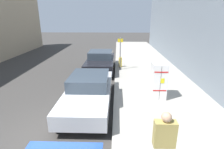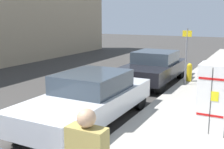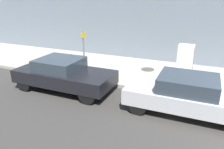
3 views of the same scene
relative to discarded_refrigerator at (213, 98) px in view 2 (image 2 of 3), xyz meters
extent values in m
cube|color=white|center=(0.00, 0.00, 0.00)|extent=(0.65, 0.71, 1.63)
cube|color=black|center=(0.00, 0.36, 0.00)|extent=(0.01, 0.01, 1.55)
cube|color=yellow|center=(-0.08, 0.36, 0.13)|extent=(0.16, 0.01, 0.22)
cube|color=red|center=(0.00, 0.36, 0.52)|extent=(0.58, 0.01, 0.05)
cube|color=red|center=(0.00, 0.36, -0.33)|extent=(0.58, 0.01, 0.05)
cylinder|color=slate|center=(1.67, -4.49, 0.31)|extent=(0.07, 0.07, 2.25)
cube|color=yellow|center=(1.67, -4.47, 1.23)|extent=(0.36, 0.02, 0.24)
cylinder|color=gold|center=(1.65, -5.14, -0.49)|extent=(0.22, 0.22, 0.65)
sphere|color=gold|center=(1.65, -5.14, -0.14)|extent=(0.20, 0.20, 0.20)
sphere|color=tan|center=(0.83, 4.21, 0.74)|extent=(0.22, 0.22, 0.22)
cube|color=black|center=(3.08, -4.67, -0.36)|extent=(1.87, 4.30, 0.55)
cube|color=#2D3842|center=(3.08, -4.89, 0.17)|extent=(1.65, 1.81, 0.50)
cylinder|color=black|center=(2.27, -3.11, -0.63)|extent=(0.22, 0.69, 0.69)
cylinder|color=black|center=(3.88, -3.11, -0.63)|extent=(0.22, 0.69, 0.69)
cylinder|color=black|center=(2.27, -6.23, -0.63)|extent=(0.22, 0.69, 0.69)
cylinder|color=black|center=(3.88, -6.23, -0.63)|extent=(0.22, 0.69, 0.69)
cube|color=silver|center=(3.08, 0.63, -0.38)|extent=(1.82, 4.64, 0.55)
cube|color=#2D3842|center=(3.08, 0.40, 0.15)|extent=(1.60, 1.95, 0.50)
cylinder|color=black|center=(2.30, 2.38, -0.65)|extent=(0.22, 0.65, 0.65)
cylinder|color=black|center=(3.86, 2.38, -0.65)|extent=(0.22, 0.65, 0.65)
cylinder|color=black|center=(2.30, -1.11, -0.65)|extent=(0.22, 0.65, 0.65)
cylinder|color=black|center=(3.86, -1.11, -0.65)|extent=(0.22, 0.65, 0.65)
camera|label=1|loc=(1.88, 7.46, 2.75)|focal=28.00mm
camera|label=2|loc=(-0.82, 6.75, 1.85)|focal=45.00mm
camera|label=3|loc=(10.43, 0.73, 2.99)|focal=35.00mm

